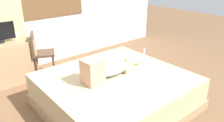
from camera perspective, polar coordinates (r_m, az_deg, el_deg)
name	(u,v)px	position (r m, az deg, el deg)	size (l,w,h in m)	color
ground_plane	(113,110)	(3.33, 0.21, -12.47)	(16.00, 16.00, 0.00)	brown
bed	(116,91)	(3.30, 0.91, -7.85)	(2.00, 1.88, 0.49)	#997A56
person_lying	(108,69)	(3.14, -0.94, -2.08)	(0.94, 0.31, 0.34)	#8C939E
cat	(139,60)	(3.60, 6.86, 0.36)	(0.35, 0.16, 0.21)	silver
desk	(7,62)	(4.37, -25.36, -0.29)	(0.90, 0.56, 0.74)	#997A56
tv_monitor	(0,33)	(4.19, -26.98, 6.57)	(0.48, 0.10, 0.35)	black
cup	(16,35)	(4.46, -23.60, 6.14)	(0.07, 0.07, 0.08)	white
chair_by_desk	(40,51)	(4.29, -18.16, 2.42)	(0.50, 0.50, 0.86)	#4C3828
curtain_left	(9,9)	(4.46, -25.07, 12.10)	(0.44, 0.06, 2.50)	#ADCC75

